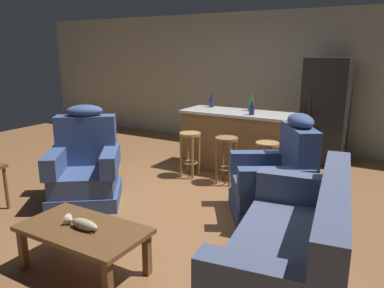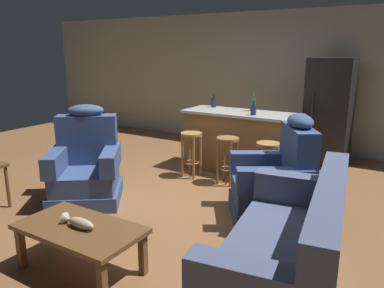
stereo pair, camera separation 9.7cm
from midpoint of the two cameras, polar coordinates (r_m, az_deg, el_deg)
name	(u,v)px [view 2 (the right image)]	position (r m, az deg, el deg)	size (l,w,h in m)	color
ground_plane	(196,198)	(4.93, 1.20, -8.25)	(12.00, 12.00, 0.00)	brown
back_wall	(280,81)	(7.45, 13.66, 9.30)	(12.00, 0.05, 2.60)	#B2B2A3
coffee_table	(80,232)	(3.40, -15.96, -12.81)	(1.10, 0.60, 0.42)	brown
fish_figurine	(78,223)	(3.34, -16.13, -11.45)	(0.34, 0.10, 0.10)	#4C3823
couch	(290,253)	(3.14, 15.56, -15.66)	(1.10, 2.00, 0.94)	#4C5675
recliner_near_lamp	(86,167)	(4.95, -15.29, -3.47)	(1.18, 1.18, 1.20)	#384C7A
recliner_near_island	(277,182)	(4.39, 13.41, -5.61)	(1.15, 1.15, 1.20)	#384C7A
kitchen_island	(240,142)	(5.93, 7.83, 0.36)	(1.80, 0.70, 0.95)	olive
bar_stool_left	(191,146)	(5.62, 0.40, -0.35)	(0.32, 0.32, 0.68)	#A87A47
bar_stool_middle	(227,152)	(5.34, 5.94, -1.19)	(0.32, 0.32, 0.68)	olive
bar_stool_right	(268,158)	(5.12, 12.01, -2.10)	(0.32, 0.32, 0.68)	#A87A47
refrigerator	(329,112)	(6.68, 20.52, 4.65)	(0.70, 0.69, 1.76)	black
bottle_tall_green	(253,104)	(5.96, 9.72, 6.08)	(0.09, 0.09, 0.30)	#2D6B38
bottle_short_amber	(253,110)	(5.57, 9.83, 5.16)	(0.08, 0.08, 0.21)	#23284C
bottle_wine_dark	(214,102)	(6.27, 3.77, 6.37)	(0.08, 0.08, 0.22)	#23284C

